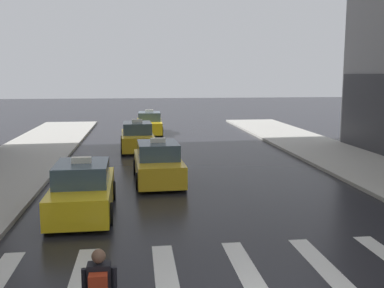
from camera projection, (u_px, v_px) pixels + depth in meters
name	position (u px, v px, depth m)	size (l,w,h in m)	color
crosswalk_markings	(243.00, 265.00, 10.28)	(11.30, 2.80, 0.01)	silver
taxi_lead	(83.00, 190.00, 14.14)	(1.99, 4.57, 1.80)	yellow
taxi_second	(158.00, 164.00, 18.39)	(2.05, 4.60, 1.80)	gold
taxi_third	(137.00, 138.00, 26.14)	(2.04, 4.59, 1.80)	gold
taxi_fourth	(149.00, 124.00, 33.38)	(2.00, 4.57, 1.80)	yellow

